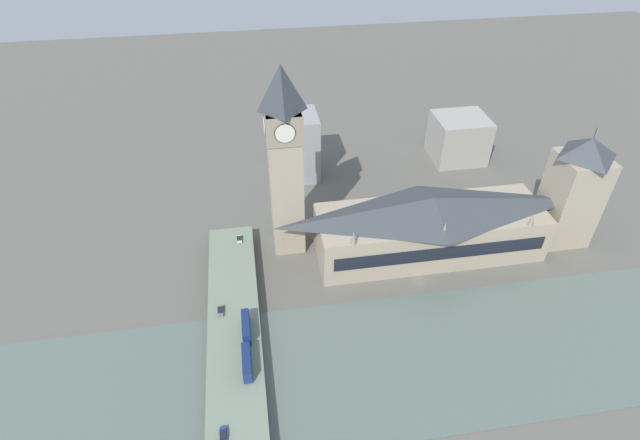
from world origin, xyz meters
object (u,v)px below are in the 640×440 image
(clock_tower, at_px, (285,159))
(double_decker_bus_lead, at_px, (247,362))
(road_bridge, at_px, (236,375))
(car_northbound_tail, at_px, (220,310))
(parliament_hall, at_px, (430,226))
(victoria_tower, at_px, (573,191))
(car_southbound_lead, at_px, (223,435))
(double_decker_bus_mid, at_px, (246,327))
(car_northbound_lead, at_px, (239,239))

(clock_tower, height_order, double_decker_bus_lead, clock_tower)
(road_bridge, height_order, car_northbound_tail, car_northbound_tail)
(parliament_hall, distance_m, road_bridge, 88.39)
(parliament_hall, bearing_deg, victoria_tower, -89.94)
(clock_tower, xyz_separation_m, double_decker_bus_lead, (-58.45, 18.44, -31.22))
(road_bridge, xyz_separation_m, car_southbound_lead, (-18.92, 3.50, 1.69))
(double_decker_bus_lead, xyz_separation_m, double_decker_bus_mid, (12.90, -0.36, 0.11))
(clock_tower, distance_m, road_bridge, 72.56)
(car_northbound_tail, xyz_separation_m, car_southbound_lead, (-43.05, -0.56, 0.03))
(car_northbound_tail, bearing_deg, parliament_hall, -73.18)
(car_northbound_tail, bearing_deg, road_bridge, -170.47)
(double_decker_bus_lead, distance_m, car_northbound_lead, 58.26)
(clock_tower, distance_m, car_northbound_tail, 55.22)
(double_decker_bus_mid, bearing_deg, parliament_hall, -64.39)
(victoria_tower, bearing_deg, road_bridge, 110.39)
(double_decker_bus_mid, bearing_deg, clock_tower, -21.66)
(clock_tower, height_order, car_southbound_lead, clock_tower)
(double_decker_bus_mid, xyz_separation_m, car_southbound_lead, (-33.08, 7.47, -2.06))
(double_decker_bus_lead, height_order, double_decker_bus_mid, double_decker_bus_mid)
(car_northbound_lead, distance_m, car_southbound_lead, 78.67)
(double_decker_bus_lead, relative_size, car_northbound_lead, 2.58)
(parliament_hall, xyz_separation_m, car_northbound_lead, (11.77, 70.82, -6.73))
(road_bridge, bearing_deg, double_decker_bus_lead, -70.86)
(double_decker_bus_mid, distance_m, car_northbound_tail, 12.97)
(parliament_hall, relative_size, clock_tower, 1.16)
(double_decker_bus_lead, xyz_separation_m, car_northbound_tail, (22.87, 7.66, -1.98))
(parliament_hall, bearing_deg, car_northbound_lead, 80.56)
(victoria_tower, relative_size, road_bridge, 0.36)
(victoria_tower, height_order, car_northbound_tail, victoria_tower)
(double_decker_bus_lead, relative_size, car_southbound_lead, 2.43)
(road_bridge, distance_m, car_northbound_tail, 24.52)
(road_bridge, height_order, double_decker_bus_lead, double_decker_bus_lead)
(victoria_tower, bearing_deg, double_decker_bus_lead, 110.43)
(road_bridge, relative_size, car_northbound_tail, 28.64)
(clock_tower, xyz_separation_m, car_northbound_tail, (-35.57, 26.11, -33.20))
(parliament_hall, bearing_deg, clock_tower, 76.98)
(road_bridge, distance_m, car_southbound_lead, 19.31)
(car_northbound_tail, bearing_deg, car_southbound_lead, -179.26)
(victoria_tower, relative_size, car_northbound_lead, 10.87)
(parliament_hall, xyz_separation_m, car_southbound_lead, (-66.62, 77.44, -6.67))
(parliament_hall, bearing_deg, double_decker_bus_lead, 123.44)
(road_bridge, bearing_deg, double_decker_bus_mid, -15.66)
(parliament_hall, height_order, car_northbound_tail, parliament_hall)
(parliament_hall, height_order, car_southbound_lead, parliament_hall)
(parliament_hall, distance_m, double_decker_bus_lead, 84.42)
(road_bridge, bearing_deg, car_northbound_lead, -3.01)
(victoria_tower, distance_m, car_northbound_tail, 135.63)
(car_northbound_lead, bearing_deg, car_southbound_lead, 175.17)
(clock_tower, height_order, car_northbound_lead, clock_tower)
(car_northbound_lead, height_order, car_southbound_lead, car_southbound_lead)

